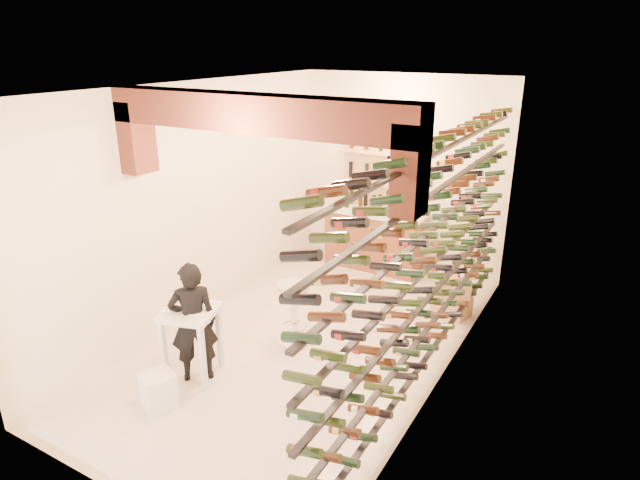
# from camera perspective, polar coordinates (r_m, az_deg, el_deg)

# --- Properties ---
(ground) EXTENTS (6.00, 6.00, 0.00)m
(ground) POSITION_cam_1_polar(r_m,az_deg,el_deg) (7.19, -1.21, -10.50)
(ground) COLOR beige
(ground) RESTS_ON ground
(room_shell) EXTENTS (3.52, 6.02, 3.21)m
(room_shell) POSITION_cam_1_polar(r_m,az_deg,el_deg) (6.12, -2.64, 6.78)
(room_shell) COLOR white
(room_shell) RESTS_ON ground
(wine_rack) EXTENTS (0.32, 5.70, 2.56)m
(wine_rack) POSITION_cam_1_polar(r_m,az_deg,el_deg) (5.93, 11.45, -1.19)
(wine_rack) COLOR black
(wine_rack) RESTS_ON ground
(back_counter) EXTENTS (1.70, 0.62, 1.29)m
(back_counter) POSITION_cam_1_polar(r_m,az_deg,el_deg) (9.22, 5.68, 0.24)
(back_counter) COLOR brown
(back_counter) RESTS_ON ground
(back_shelving) EXTENTS (1.40, 0.31, 2.73)m
(back_shelving) POSITION_cam_1_polar(r_m,az_deg,el_deg) (9.23, 6.44, 4.40)
(back_shelving) COLOR #E2AD7F
(back_shelving) RESTS_ON ground
(tasting_table) EXTENTS (0.72, 0.72, 1.02)m
(tasting_table) POSITION_cam_1_polar(r_m,az_deg,el_deg) (6.36, -13.45, -8.36)
(tasting_table) COLOR white
(tasting_table) RESTS_ON ground
(white_stool) EXTENTS (0.42, 0.42, 0.40)m
(white_stool) POSITION_cam_1_polar(r_m,az_deg,el_deg) (6.18, -16.63, -14.92)
(white_stool) COLOR white
(white_stool) RESTS_ON ground
(person) EXTENTS (0.62, 0.61, 1.44)m
(person) POSITION_cam_1_polar(r_m,az_deg,el_deg) (6.28, -13.19, -8.41)
(person) COLOR black
(person) RESTS_ON ground
(chrome_barstool) EXTENTS (0.43, 0.43, 0.82)m
(chrome_barstool) POSITION_cam_1_polar(r_m,az_deg,el_deg) (6.92, -2.73, -7.27)
(chrome_barstool) COLOR silver
(chrome_barstool) RESTS_ON ground
(crate_lower) EXTENTS (0.56, 0.46, 0.29)m
(crate_lower) POSITION_cam_1_polar(r_m,az_deg,el_deg) (7.98, 13.68, -6.62)
(crate_lower) COLOR tan
(crate_lower) RESTS_ON ground
(crate_upper) EXTENTS (0.54, 0.46, 0.27)m
(crate_upper) POSITION_cam_1_polar(r_m,az_deg,el_deg) (7.86, 13.85, -4.81)
(crate_upper) COLOR tan
(crate_upper) RESTS_ON crate_lower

